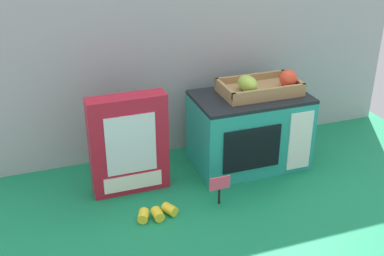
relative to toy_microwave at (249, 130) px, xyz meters
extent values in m
plane|color=#147A4C|center=(-0.12, 0.01, -0.13)|extent=(1.70, 1.70, 0.00)
cube|color=#A0A3A8|center=(-0.12, 0.21, 0.26)|extent=(1.61, 0.03, 0.78)
cube|color=teal|center=(0.00, 0.00, -0.01)|extent=(0.40, 0.24, 0.26)
cube|color=black|center=(0.00, 0.00, 0.13)|extent=(0.40, 0.24, 0.01)
cube|color=black|center=(-0.05, -0.12, -0.01)|extent=(0.21, 0.01, 0.15)
cube|color=white|center=(0.13, -0.12, -0.01)|extent=(0.09, 0.01, 0.22)
cube|color=#A37F51|center=(0.04, 0.01, 0.14)|extent=(0.27, 0.16, 0.02)
cube|color=#A37F51|center=(0.04, -0.06, 0.17)|extent=(0.27, 0.01, 0.02)
cube|color=#A37F51|center=(0.04, 0.09, 0.17)|extent=(0.27, 0.01, 0.02)
cube|color=#A37F51|center=(-0.10, 0.01, 0.17)|extent=(0.01, 0.16, 0.02)
cube|color=#A37F51|center=(0.17, 0.01, 0.17)|extent=(0.01, 0.16, 0.02)
ellipsoid|color=#9EC647|center=(-0.02, -0.01, 0.18)|extent=(0.07, 0.10, 0.06)
sphere|color=#E04228|center=(0.13, -0.02, 0.19)|extent=(0.06, 0.06, 0.06)
cube|color=#B2192D|center=(-0.45, -0.03, 0.03)|extent=(0.25, 0.07, 0.34)
cube|color=silver|center=(-0.45, -0.06, 0.05)|extent=(0.16, 0.00, 0.20)
cube|color=white|center=(-0.45, -0.06, -0.09)|extent=(0.19, 0.00, 0.05)
cylinder|color=black|center=(-0.20, -0.21, -0.11)|extent=(0.01, 0.01, 0.06)
cube|color=#F44C6B|center=(-0.20, -0.21, -0.06)|extent=(0.07, 0.00, 0.05)
cylinder|color=yellow|center=(-0.45, -0.21, -0.12)|extent=(0.05, 0.05, 0.03)
cylinder|color=yellow|center=(-0.41, -0.22, -0.12)|extent=(0.03, 0.05, 0.03)
cylinder|color=yellow|center=(-0.36, -0.21, -0.12)|extent=(0.05, 0.05, 0.03)
camera|label=1|loc=(-0.72, -1.43, 0.78)|focal=46.40mm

